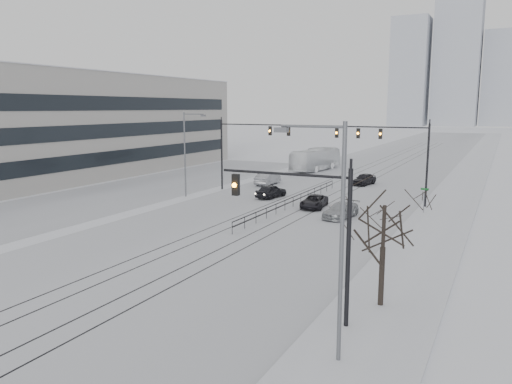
# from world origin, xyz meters

# --- Properties ---
(ground) EXTENTS (500.00, 500.00, 0.00)m
(ground) POSITION_xyz_m (0.00, 0.00, 0.00)
(ground) COLOR white
(ground) RESTS_ON ground
(road) EXTENTS (22.00, 260.00, 0.02)m
(road) POSITION_xyz_m (0.00, 60.00, 0.01)
(road) COLOR silver
(road) RESTS_ON ground
(sidewalk_east) EXTENTS (5.00, 260.00, 0.16)m
(sidewalk_east) POSITION_xyz_m (13.50, 60.00, 0.08)
(sidewalk_east) COLOR silver
(sidewalk_east) RESTS_ON ground
(curb) EXTENTS (0.10, 260.00, 0.12)m
(curb) POSITION_xyz_m (11.05, 60.00, 0.06)
(curb) COLOR gray
(curb) RESTS_ON ground
(parking_strip) EXTENTS (14.00, 60.00, 0.03)m
(parking_strip) POSITION_xyz_m (-20.00, 35.00, 0.01)
(parking_strip) COLOR silver
(parking_strip) RESTS_ON ground
(tram_rails) EXTENTS (5.30, 180.00, 0.01)m
(tram_rails) POSITION_xyz_m (-0.00, 40.00, 0.02)
(tram_rails) COLOR black
(tram_rails) RESTS_ON ground
(office_building) EXTENTS (20.20, 62.20, 14.11)m
(office_building) POSITION_xyz_m (-37.97, 35.00, 7.06)
(office_building) COLOR #B6B3AC
(office_building) RESTS_ON ground
(skyline) EXTENTS (96.00, 48.00, 72.00)m
(skyline) POSITION_xyz_m (5.02, 273.63, 30.65)
(skyline) COLOR #A0A5B0
(skyline) RESTS_ON ground
(traffic_mast_near) EXTENTS (6.10, 0.37, 7.00)m
(traffic_mast_near) POSITION_xyz_m (10.79, 6.00, 4.56)
(traffic_mast_near) COLOR black
(traffic_mast_near) RESTS_ON ground
(traffic_mast_ne) EXTENTS (9.60, 0.37, 8.00)m
(traffic_mast_ne) POSITION_xyz_m (8.15, 34.99, 5.76)
(traffic_mast_ne) COLOR black
(traffic_mast_ne) RESTS_ON ground
(traffic_mast_nw) EXTENTS (9.10, 0.37, 8.00)m
(traffic_mast_nw) POSITION_xyz_m (-8.52, 36.00, 5.57)
(traffic_mast_nw) COLOR black
(traffic_mast_nw) RESTS_ON ground
(street_light_east) EXTENTS (2.73, 0.25, 9.00)m
(street_light_east) POSITION_xyz_m (12.70, 3.00, 5.21)
(street_light_east) COLOR #595B60
(street_light_east) RESTS_ON ground
(street_light_west) EXTENTS (2.73, 0.25, 9.00)m
(street_light_west) POSITION_xyz_m (-12.20, 30.00, 5.21)
(street_light_west) COLOR #595B60
(street_light_west) RESTS_ON ground
(bare_tree) EXTENTS (4.40, 4.40, 6.10)m
(bare_tree) POSITION_xyz_m (13.20, 9.00, 4.49)
(bare_tree) COLOR black
(bare_tree) RESTS_ON ground
(median_fence) EXTENTS (0.06, 24.00, 1.00)m
(median_fence) POSITION_xyz_m (0.00, 30.00, 0.53)
(median_fence) COLOR black
(median_fence) RESTS_ON ground
(street_sign) EXTENTS (0.70, 0.06, 2.40)m
(street_sign) POSITION_xyz_m (11.80, 32.00, 1.61)
(street_sign) COLOR #595B60
(street_sign) RESTS_ON ground
(sedan_sb_inner) EXTENTS (2.29, 4.38, 1.42)m
(sedan_sb_inner) POSITION_xyz_m (-3.96, 33.42, 0.71)
(sedan_sb_inner) COLOR black
(sedan_sb_inner) RESTS_ON ground
(sedan_sb_outer) EXTENTS (1.79, 4.80, 1.57)m
(sedan_sb_outer) POSITION_xyz_m (-8.14, 41.45, 0.78)
(sedan_sb_outer) COLOR gray
(sedan_sb_outer) RESTS_ON ground
(sedan_nb_front) EXTENTS (2.50, 4.58, 1.22)m
(sedan_nb_front) POSITION_xyz_m (2.00, 30.36, 0.61)
(sedan_nb_front) COLOR black
(sedan_nb_front) RESTS_ON ground
(sedan_nb_right) EXTENTS (2.53, 4.72, 1.30)m
(sedan_nb_right) POSITION_xyz_m (5.58, 27.30, 0.65)
(sedan_nb_right) COLOR #989B9F
(sedan_nb_right) RESTS_ON ground
(sedan_nb_far) EXTENTS (2.45, 4.42, 1.42)m
(sedan_nb_far) POSITION_xyz_m (2.57, 46.70, 0.71)
(sedan_nb_far) COLOR black
(sedan_nb_far) RESTS_ON ground
(box_truck) EXTENTS (4.21, 12.14, 3.31)m
(box_truck) POSITION_xyz_m (-7.75, 57.65, 1.66)
(box_truck) COLOR white
(box_truck) RESTS_ON ground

